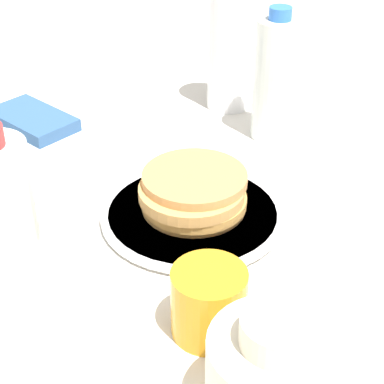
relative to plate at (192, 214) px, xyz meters
name	(u,v)px	position (x,y,z in m)	size (l,w,h in m)	color
ground_plane	(184,222)	(0.00, -0.01, -0.01)	(4.00, 4.00, 0.00)	silver
plate	(192,214)	(0.00, 0.00, 0.00)	(0.23, 0.23, 0.01)	white
pancake_stack	(193,193)	(0.00, 0.00, 0.03)	(0.14, 0.14, 0.05)	#B18347
juice_glass	(209,302)	(0.17, -0.09, 0.03)	(0.08, 0.08, 0.07)	orange
cream_jug	(274,377)	(0.29, -0.10, 0.04)	(0.12, 0.12, 0.12)	beige
water_bottle_near	(230,46)	(-0.25, 0.22, 0.10)	(0.07, 0.07, 0.22)	white
water_bottle_mid	(4,239)	(0.06, -0.25, 0.10)	(0.07, 0.07, 0.22)	silver
water_bottle_far	(275,79)	(-0.13, 0.22, 0.09)	(0.07, 0.07, 0.20)	silver
napkin	(32,120)	(-0.35, -0.09, 0.00)	(0.16, 0.12, 0.02)	#33598C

